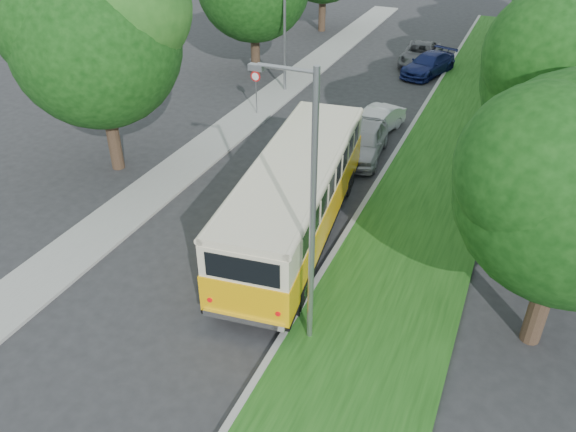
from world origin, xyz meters
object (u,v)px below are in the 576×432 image
at_px(vintage_bus, 296,199).
at_px(car_grey, 421,54).
at_px(car_white, 376,121).
at_px(lamppost_far, 283,20).
at_px(car_silver, 364,141).
at_px(lamppost_near, 309,209).
at_px(car_blue, 428,64).

distance_m(vintage_bus, car_grey, 22.29).
bearing_deg(car_white, vintage_bus, -76.47).
distance_m(lamppost_far, car_silver, 10.12).
distance_m(lamppost_near, lamppost_far, 20.53).
height_order(lamppost_near, car_white, lamppost_near).
xyz_separation_m(vintage_bus, car_blue, (0.66, 20.31, -0.93)).
relative_size(lamppost_near, car_white, 2.08).
height_order(lamppost_near, car_silver, lamppost_near).
xyz_separation_m(lamppost_near, vintage_bus, (-2.28, 4.63, -2.76)).
distance_m(car_silver, car_grey, 14.96).
bearing_deg(car_white, car_grey, 106.20).
bearing_deg(car_grey, lamppost_near, -86.56).
xyz_separation_m(vintage_bus, car_grey, (-0.27, 22.27, -0.91)).
relative_size(lamppost_far, car_grey, 1.51).
distance_m(lamppost_far, vintage_bus, 15.58).
height_order(lamppost_far, car_white, lamppost_far).
xyz_separation_m(lamppost_near, car_blue, (-1.62, 24.94, -3.70)).
distance_m(car_white, car_grey, 12.17).
relative_size(lamppost_far, car_silver, 1.66).
xyz_separation_m(lamppost_far, car_silver, (6.95, -6.55, -3.35)).
height_order(car_white, car_grey, car_grey).
height_order(vintage_bus, car_blue, vintage_bus).
bearing_deg(car_blue, lamppost_near, -68.16).
bearing_deg(car_silver, car_blue, 83.11).
height_order(lamppost_far, car_blue, lamppost_far).
bearing_deg(lamppost_far, car_silver, -43.31).
xyz_separation_m(car_white, car_grey, (-0.40, 12.16, 0.06)).
bearing_deg(vintage_bus, car_white, 82.37).
distance_m(car_blue, car_grey, 2.17).
relative_size(car_white, car_grey, 0.77).
distance_m(lamppost_far, car_white, 8.49).
relative_size(vintage_bus, car_white, 2.82).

